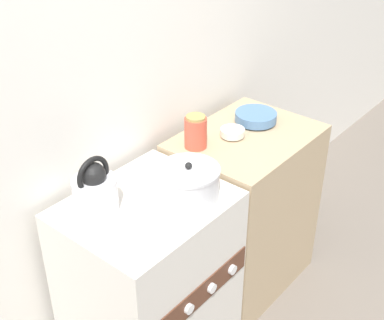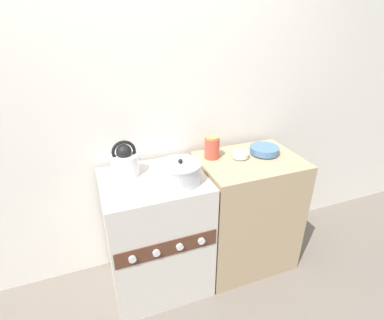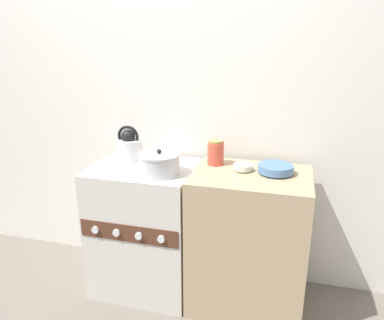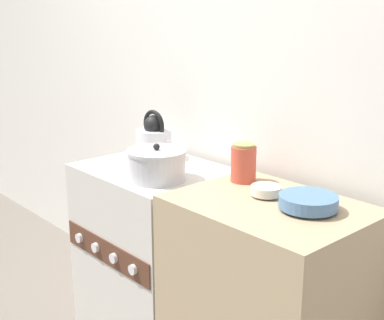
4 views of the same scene
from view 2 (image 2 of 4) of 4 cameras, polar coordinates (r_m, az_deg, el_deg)
ground_plane at (r=2.26m, az=-4.11°, el=-26.55°), size 12.00×12.00×0.00m
wall_back at (r=2.04m, az=-10.34°, el=10.22°), size 7.00×0.06×2.50m
stove at (r=2.12m, az=-6.68°, el=-13.85°), size 0.65×0.56×0.87m
counter at (r=2.33m, az=10.19°, el=-9.76°), size 0.70×0.52×0.89m
kettle at (r=1.91m, az=-12.61°, el=-0.31°), size 0.21×0.17×0.23m
cooking_pot at (r=1.79m, az=-2.18°, el=-2.43°), size 0.25×0.25×0.16m
enamel_bowl at (r=2.19m, az=13.63°, el=1.89°), size 0.21×0.21×0.05m
small_ceramic_bowl at (r=2.10m, az=9.19°, el=0.99°), size 0.12×0.12×0.04m
storage_jar at (r=2.05m, az=3.82°, el=2.38°), size 0.10×0.10×0.16m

